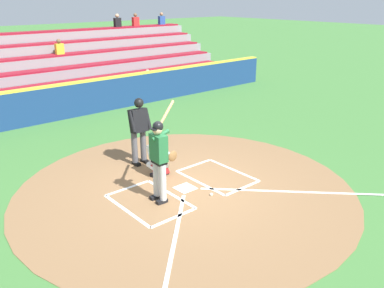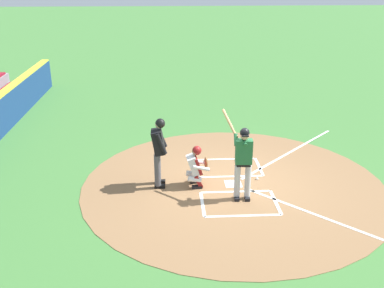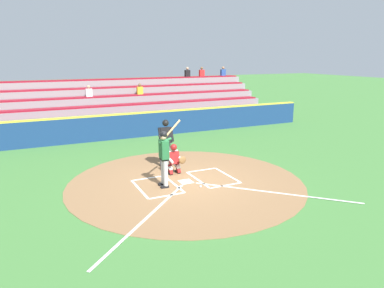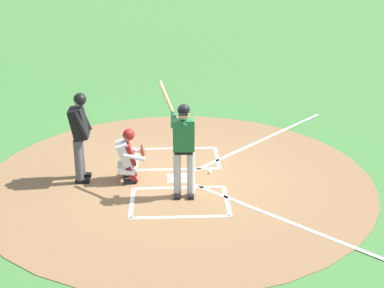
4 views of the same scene
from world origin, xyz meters
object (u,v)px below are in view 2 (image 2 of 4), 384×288
batter (243,158)px  plate_umpire (159,148)px  baseball (257,179)px  catcher (196,165)px

batter → plate_umpire: size_ratio=1.14×
batter → baseball: bearing=149.7°
catcher → batter: bearing=54.0°
baseball → batter: bearing=-30.3°
catcher → baseball: (-0.24, 1.68, -0.55)m
catcher → plate_umpire: plate_umpire is taller
plate_umpire → baseball: bearing=94.1°
baseball → catcher: bearing=-81.9°
plate_umpire → baseball: 2.84m
batter → catcher: size_ratio=1.88×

